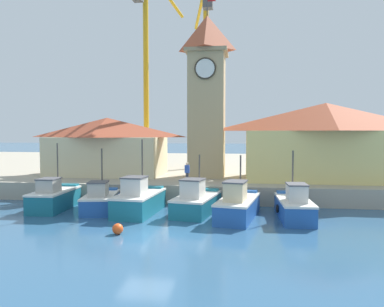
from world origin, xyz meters
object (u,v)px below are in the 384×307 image
Objects in this scene: warehouse_left at (107,146)px; port_crane_far at (147,90)px; fishing_boat_center at (238,205)px; port_crane_near at (205,94)px; fishing_boat_mid_left at (196,201)px; fishing_boat_far_left at (54,198)px; fishing_boat_mid_right at (294,206)px; dock_worker_near_tower at (187,173)px; warehouse_right at (325,141)px; mooring_buoy at (118,229)px; fishing_boat_left_outer at (101,200)px; fishing_boat_left_inner at (139,200)px; clock_tower at (207,92)px.

port_crane_far is (1.76, 7.29, 5.72)m from warehouse_left.
fishing_boat_center is 20.39m from port_crane_near.
fishing_boat_center reaches higher than fishing_boat_mid_left.
warehouse_left reaches higher than fishing_boat_center.
fishing_boat_far_left is 0.93× the size of fishing_boat_mid_right.
warehouse_left reaches higher than dock_worker_near_tower.
dock_worker_near_tower is at bearing -158.38° from warehouse_right.
fishing_boat_far_left reaches higher than fishing_boat_mid_left.
fishing_boat_mid_right is 8.89× the size of mooring_buoy.
warehouse_right is 0.65× the size of port_crane_near.
port_crane_near is at bearing 137.60° from warehouse_right.
warehouse_left is 0.48× the size of port_crane_far.
fishing_boat_far_left is 1.03× the size of fishing_boat_left_outer.
fishing_boat_mid_left is 3.92m from dock_worker_near_tower.
dock_worker_near_tower is (5.12, 3.62, 1.46)m from fishing_boat_left_outer.
fishing_boat_left_outer is 6.44m from dock_worker_near_tower.
fishing_boat_left_outer is 2.72× the size of dock_worker_near_tower.
mooring_buoy is at bearing -67.57° from warehouse_left.
fishing_boat_left_inner is 0.39× the size of warehouse_right.
fishing_boat_left_inner reaches higher than dock_worker_near_tower.
clock_tower is 0.71× the size of port_crane_far.
clock_tower is at bearing 42.50° from fishing_boat_far_left.
port_crane_near is (-7.11, 17.90, 8.48)m from fishing_boat_mid_right.
port_crane_near is 0.93× the size of port_crane_far.
clock_tower is (6.05, 8.64, 7.79)m from fishing_boat_left_outer.
port_crane_near is (2.34, 17.75, 8.40)m from fishing_boat_left_inner.
port_crane_near reaches higher than fishing_boat_mid_right.
warehouse_left reaches higher than fishing_boat_mid_left.
fishing_boat_mid_left is at bearing 160.21° from fishing_boat_center.
warehouse_left reaches higher than fishing_boat_mid_right.
port_crane_far is at bearing 93.86° from fishing_boat_left_outer.
fishing_boat_far_left is 0.91× the size of fishing_boat_mid_left.
mooring_buoy is at bearing -103.93° from dock_worker_near_tower.
fishing_boat_left_outer is 13.11m from clock_tower.
warehouse_right reaches higher than fishing_boat_far_left.
mooring_buoy is (-3.29, -5.30, -0.49)m from fishing_boat_mid_left.
clock_tower is 8.14m from dock_worker_near_tower.
port_crane_near is (-1.22, 17.22, 8.47)m from fishing_boat_mid_left.
warehouse_left is 18.49× the size of mooring_buoy.
warehouse_left is 0.80× the size of warehouse_right.
fishing_boat_left_outer is 0.35× the size of warehouse_right.
dock_worker_near_tower is at bearing 107.69° from fishing_boat_mid_left.
fishing_boat_left_inner is 0.25× the size of port_crane_near.
fishing_boat_far_left is at bearing -157.30° from dock_worker_near_tower.
fishing_boat_left_outer is 0.90× the size of fishing_boat_mid_right.
mooring_buoy is (-3.11, -13.81, -8.22)m from clock_tower.
fishing_boat_center is at bearing -4.36° from fishing_boat_far_left.
fishing_boat_mid_right is at bearing -112.40° from warehouse_right.
warehouse_left is 15.61m from mooring_buoy.
warehouse_left is at bearing 120.82° from fishing_boat_left_inner.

